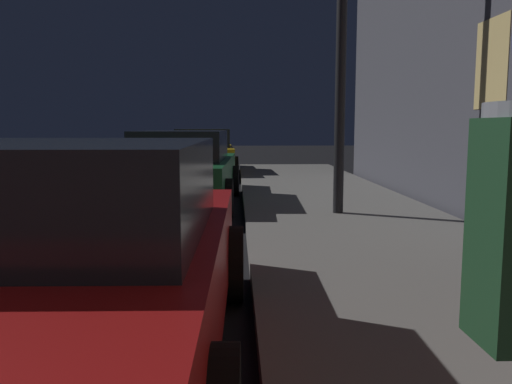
{
  "coord_description": "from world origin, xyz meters",
  "views": [
    {
      "loc": [
        3.86,
        -0.76,
        1.52
      ],
      "look_at": [
        3.98,
        2.26,
        1.14
      ],
      "focal_mm": 36.73,
      "sensor_mm": 36.0,
      "label": 1
    }
  ],
  "objects": [
    {
      "name": "car_red",
      "position": [
        2.85,
        2.41,
        0.71
      ],
      "size": [
        2.16,
        4.04,
        1.43
      ],
      "color": "maroon",
      "rests_on": "ground"
    },
    {
      "name": "car_yellow_cab",
      "position": [
        2.85,
        15.47,
        0.71
      ],
      "size": [
        2.18,
        4.34,
        1.43
      ],
      "color": "gold",
      "rests_on": "ground"
    },
    {
      "name": "car_green",
      "position": [
        2.85,
        9.26,
        0.71
      ],
      "size": [
        2.18,
        4.56,
        1.43
      ],
      "color": "#19592D",
      "rests_on": "ground"
    }
  ]
}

